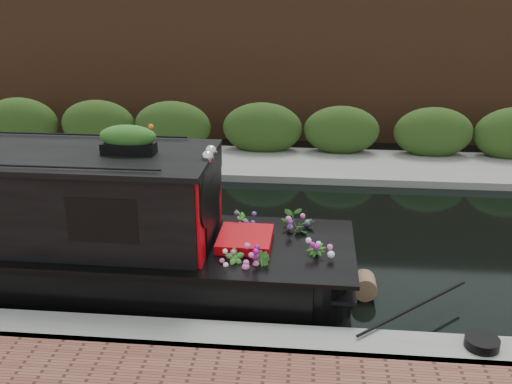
{
  "coord_description": "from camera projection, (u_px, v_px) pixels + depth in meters",
  "views": [
    {
      "loc": [
        1.26,
        -9.25,
        4.43
      ],
      "look_at": [
        0.42,
        -0.6,
        1.14
      ],
      "focal_mm": 40.0,
      "sensor_mm": 36.0,
      "label": 1
    }
  ],
  "objects": [
    {
      "name": "ground",
      "position": [
        236.0,
        239.0,
        10.29
      ],
      "size": [
        80.0,
        80.0,
        0.0
      ],
      "primitive_type": "plane",
      "color": "black",
      "rests_on": "ground"
    },
    {
      "name": "near_bank_coping",
      "position": [
        203.0,
        350.0,
        7.22
      ],
      "size": [
        40.0,
        0.6,
        0.5
      ],
      "primitive_type": "cube",
      "color": "gray",
      "rests_on": "ground"
    },
    {
      "name": "far_bank_path",
      "position": [
        258.0,
        167.0,
        14.2
      ],
      "size": [
        40.0,
        2.4,
        0.34
      ],
      "primitive_type": "cube",
      "color": "gray",
      "rests_on": "ground"
    },
    {
      "name": "far_hedge",
      "position": [
        261.0,
        156.0,
        15.04
      ],
      "size": [
        40.0,
        1.1,
        2.8
      ],
      "primitive_type": "cube",
      "color": "#264216",
      "rests_on": "ground"
    },
    {
      "name": "far_brick_wall",
      "position": [
        267.0,
        135.0,
        16.99
      ],
      "size": [
        40.0,
        1.0,
        8.0
      ],
      "primitive_type": "cube",
      "color": "#51301B",
      "rests_on": "ground"
    },
    {
      "name": "rope_fender",
      "position": [
        364.0,
        285.0,
        8.39
      ],
      "size": [
        0.35,
        0.36,
        0.35
      ],
      "primitive_type": "cylinder",
      "rotation": [
        1.57,
        0.0,
        0.0
      ],
      "color": "brown",
      "rests_on": "ground"
    },
    {
      "name": "coiled_mooring_rope",
      "position": [
        482.0,
        343.0,
        6.85
      ],
      "size": [
        0.41,
        0.41,
        0.12
      ],
      "primitive_type": "cylinder",
      "color": "black",
      "rests_on": "near_bank_coping"
    }
  ]
}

